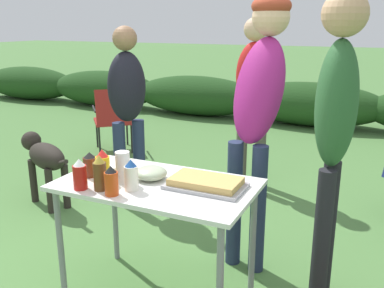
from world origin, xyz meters
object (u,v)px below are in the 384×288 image
at_px(bbq_sauce_bottle, 90,165).
at_px(mixing_bowl, 151,173).
at_px(camp_chair_near_hedge, 114,117).
at_px(standing_person_in_gray_fleece, 253,87).
at_px(mayo_bottle, 131,176).
at_px(standing_person_in_red_jacket, 127,99).
at_px(standing_person_in_olive_jacket, 259,94).
at_px(beer_bottle, 100,173).
at_px(folding_table, 157,195).
at_px(food_tray, 206,183).
at_px(hot_sauce_bottle, 111,181).
at_px(paper_cup_stack, 123,167).
at_px(ketchup_bottle, 80,175).
at_px(plate_stack, 116,166).
at_px(standing_person_in_dark_puffer, 335,120).
at_px(mustard_bottle, 103,167).

bearing_deg(bbq_sauce_bottle, mixing_bowl, 17.00).
bearing_deg(camp_chair_near_hedge, standing_person_in_gray_fleece, -53.12).
relative_size(mayo_bottle, standing_person_in_red_jacket, 0.11).
relative_size(standing_person_in_olive_jacket, standing_person_in_red_jacket, 1.12).
distance_m(mixing_bowl, standing_person_in_olive_jacket, 0.87).
bearing_deg(bbq_sauce_bottle, standing_person_in_olive_jacket, 44.31).
bearing_deg(bbq_sauce_bottle, beer_bottle, -39.44).
distance_m(mayo_bottle, standing_person_in_red_jacket, 1.60).
height_order(folding_table, camp_chair_near_hedge, camp_chair_near_hedge).
relative_size(beer_bottle, standing_person_in_olive_jacket, 0.11).
distance_m(food_tray, camp_chair_near_hedge, 3.28).
relative_size(hot_sauce_bottle, beer_bottle, 0.81).
relative_size(paper_cup_stack, standing_person_in_red_jacket, 0.11).
bearing_deg(food_tray, folding_table, -170.82).
xyz_separation_m(folding_table, food_tray, (0.28, 0.05, 0.10)).
xyz_separation_m(ketchup_bottle, camp_chair_near_hedge, (-1.65, 2.66, -0.35)).
bearing_deg(standing_person_in_olive_jacket, plate_stack, -131.01).
height_order(hot_sauce_bottle, beer_bottle, beer_bottle).
height_order(plate_stack, standing_person_in_red_jacket, standing_person_in_red_jacket).
bearing_deg(standing_person_in_red_jacket, standing_person_in_dark_puffer, -80.67).
height_order(hot_sauce_bottle, standing_person_in_red_jacket, standing_person_in_red_jacket).
height_order(mixing_bowl, standing_person_in_dark_puffer, standing_person_in_dark_puffer).
bearing_deg(mayo_bottle, paper_cup_stack, 143.82).
bearing_deg(standing_person_in_gray_fleece, folding_table, -110.42).
relative_size(folding_table, paper_cup_stack, 6.14).
distance_m(mayo_bottle, mustard_bottle, 0.21).
distance_m(food_tray, standing_person_in_gray_fleece, 2.01).
height_order(food_tray, beer_bottle, beer_bottle).
relative_size(mixing_bowl, standing_person_in_red_jacket, 0.12).
bearing_deg(standing_person_in_red_jacket, standing_person_in_olive_jacket, -77.67).
distance_m(mustard_bottle, standing_person_in_olive_jacket, 1.09).
distance_m(food_tray, plate_stack, 0.61).
bearing_deg(ketchup_bottle, camp_chair_near_hedge, 121.80).
height_order(food_tray, standing_person_in_red_jacket, standing_person_in_red_jacket).
height_order(folding_table, paper_cup_stack, paper_cup_stack).
xyz_separation_m(beer_bottle, ketchup_bottle, (-0.11, -0.03, -0.01)).
xyz_separation_m(standing_person_in_olive_jacket, camp_chair_near_hedge, (-2.35, 1.72, -0.69)).
relative_size(food_tray, paper_cup_stack, 2.36).
relative_size(mixing_bowl, paper_cup_stack, 1.03).
xyz_separation_m(mayo_bottle, camp_chair_near_hedge, (-1.91, 2.56, -0.35)).
height_order(mayo_bottle, standing_person_in_dark_puffer, standing_person_in_dark_puffer).
height_order(ketchup_bottle, standing_person_in_gray_fleece, standing_person_in_gray_fleece).
distance_m(plate_stack, hot_sauce_bottle, 0.40).
distance_m(ketchup_bottle, standing_person_in_olive_jacket, 1.22).
height_order(hot_sauce_bottle, standing_person_in_dark_puffer, standing_person_in_dark_puffer).
bearing_deg(standing_person_in_olive_jacket, food_tray, -90.00).
bearing_deg(standing_person_in_dark_puffer, camp_chair_near_hedge, -123.51).
height_order(mixing_bowl, mustard_bottle, mustard_bottle).
bearing_deg(camp_chair_near_hedge, standing_person_in_olive_jacket, -77.58).
height_order(bbq_sauce_bottle, mayo_bottle, mayo_bottle).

